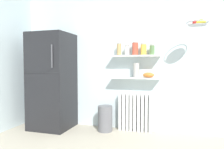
# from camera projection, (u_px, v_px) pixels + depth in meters

# --- Properties ---
(back_wall) EXTENTS (7.04, 0.10, 2.60)m
(back_wall) POSITION_uv_depth(u_px,v_px,m) (132.00, 60.00, 3.88)
(back_wall) COLOR silver
(back_wall) RESTS_ON ground_plane
(refrigerator) EXTENTS (0.73, 0.72, 1.81)m
(refrigerator) POSITION_uv_depth(u_px,v_px,m) (52.00, 81.00, 3.94)
(refrigerator) COLOR black
(refrigerator) RESTS_ON ground_plane
(radiator) EXTENTS (0.61, 0.12, 0.69)m
(radiator) POSITION_uv_depth(u_px,v_px,m) (135.00, 112.00, 3.77)
(radiator) COLOR white
(radiator) RESTS_ON ground_plane
(wall_shelf_lower) EXTENTS (0.89, 0.22, 0.02)m
(wall_shelf_lower) POSITION_uv_depth(u_px,v_px,m) (135.00, 78.00, 3.71)
(wall_shelf_lower) COLOR white
(wall_shelf_upper) EXTENTS (0.89, 0.22, 0.02)m
(wall_shelf_upper) POSITION_uv_depth(u_px,v_px,m) (135.00, 56.00, 3.69)
(wall_shelf_upper) COLOR white
(storage_jar_0) EXTENTS (0.08, 0.08, 0.23)m
(storage_jar_0) POSITION_uv_depth(u_px,v_px,m) (119.00, 49.00, 3.77)
(storage_jar_0) COLOR tan
(storage_jar_0) RESTS_ON wall_shelf_upper
(storage_jar_1) EXTENTS (0.08, 0.08, 0.18)m
(storage_jar_1) POSITION_uv_depth(u_px,v_px,m) (127.00, 50.00, 3.73)
(storage_jar_1) COLOR silver
(storage_jar_1) RESTS_ON wall_shelf_upper
(storage_jar_2) EXTENTS (0.11, 0.11, 0.24)m
(storage_jar_2) POSITION_uv_depth(u_px,v_px,m) (135.00, 49.00, 3.69)
(storage_jar_2) COLOR #C64C38
(storage_jar_2) RESTS_ON wall_shelf_upper
(storage_jar_3) EXTENTS (0.10, 0.10, 0.20)m
(storage_jar_3) POSITION_uv_depth(u_px,v_px,m) (144.00, 49.00, 3.64)
(storage_jar_3) COLOR yellow
(storage_jar_3) RESTS_ON wall_shelf_upper
(storage_jar_4) EXTENTS (0.08, 0.08, 0.18)m
(storage_jar_4) POSITION_uv_depth(u_px,v_px,m) (152.00, 50.00, 3.60)
(storage_jar_4) COLOR #5B7F4C
(storage_jar_4) RESTS_ON wall_shelf_upper
(vase) EXTENTS (0.11, 0.11, 0.26)m
(vase) POSITION_uv_depth(u_px,v_px,m) (136.00, 70.00, 3.70)
(vase) COLOR #B2ADA8
(vase) RESTS_ON wall_shelf_lower
(shelf_bowl) EXTENTS (0.20, 0.20, 0.09)m
(shelf_bowl) POSITION_uv_depth(u_px,v_px,m) (149.00, 75.00, 3.64)
(shelf_bowl) COLOR orange
(shelf_bowl) RESTS_ON wall_shelf_lower
(trash_bin) EXTENTS (0.27, 0.27, 0.47)m
(trash_bin) POSITION_uv_depth(u_px,v_px,m) (105.00, 118.00, 3.76)
(trash_bin) COLOR slate
(trash_bin) RESTS_ON ground_plane
(hanging_fruit_basket) EXTENTS (0.32, 0.32, 0.09)m
(hanging_fruit_basket) POSITION_uv_depth(u_px,v_px,m) (198.00, 23.00, 3.07)
(hanging_fruit_basket) COLOR #B2B2B7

